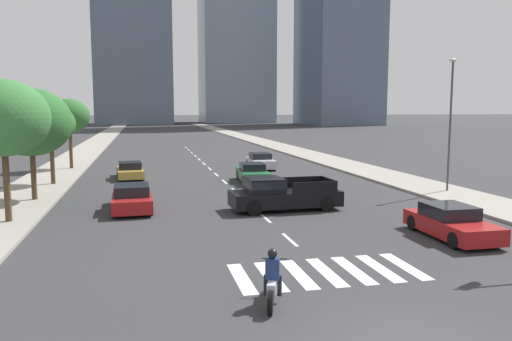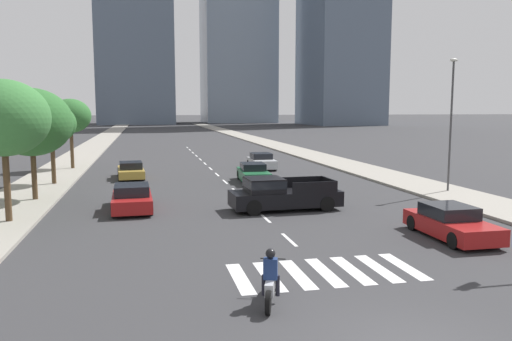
{
  "view_description": "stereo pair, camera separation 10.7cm",
  "coord_description": "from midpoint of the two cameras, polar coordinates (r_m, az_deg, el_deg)",
  "views": [
    {
      "loc": [
        -5.49,
        -9.09,
        5.07
      ],
      "look_at": [
        0.0,
        15.24,
        2.0
      ],
      "focal_mm": 35.24,
      "sensor_mm": 36.0,
      "label": 1
    },
    {
      "loc": [
        -5.38,
        -9.11,
        5.07
      ],
      "look_at": [
        0.0,
        15.24,
        2.0
      ],
      "focal_mm": 35.24,
      "sensor_mm": 36.0,
      "label": 2
    }
  ],
  "objects": [
    {
      "name": "street_tree_third",
      "position": [
        35.55,
        -22.13,
        4.91
      ],
      "size": [
        3.14,
        3.14,
        5.29
      ],
      "color": "#4C3823",
      "rests_on": "sidewalk_west"
    },
    {
      "name": "sedan_red_3",
      "position": [
        26.06,
        -13.78,
        -3.05
      ],
      "size": [
        2.04,
        4.68,
        1.31
      ],
      "rotation": [
        0.0,
        0.0,
        1.6
      ],
      "color": "maroon",
      "rests_on": "ground"
    },
    {
      "name": "sedan_red_4",
      "position": [
        21.36,
        21.37,
        -5.57
      ],
      "size": [
        1.93,
        4.34,
        1.29
      ],
      "rotation": [
        0.0,
        0.0,
        -1.58
      ],
      "color": "maroon",
      "rests_on": "ground"
    },
    {
      "name": "lane_divider_center",
      "position": [
        42.99,
        -5.11,
        0.22
      ],
      "size": [
        0.14,
        50.0,
        0.01
      ],
      "color": "silver",
      "rests_on": "ground"
    },
    {
      "name": "motorcycle_lead",
      "position": [
        13.46,
        1.91,
        -12.47
      ],
      "size": [
        0.97,
        2.08,
        1.49
      ],
      "rotation": [
        0.0,
        0.0,
        1.24
      ],
      "color": "black",
      "rests_on": "ground"
    },
    {
      "name": "sidewalk_west",
      "position": [
        39.99,
        -22.04,
        -0.67
      ],
      "size": [
        4.0,
        260.0,
        0.15
      ],
      "primitive_type": "cube",
      "color": "gray",
      "rests_on": "ground"
    },
    {
      "name": "street_lamp_east",
      "position": [
        32.23,
        21.38,
        5.85
      ],
      "size": [
        0.5,
        0.24,
        7.86
      ],
      "color": "#3F3F42",
      "rests_on": "sidewalk_east"
    },
    {
      "name": "sidewalk_east",
      "position": [
        43.17,
        11.68,
        0.23
      ],
      "size": [
        4.0,
        260.0,
        0.15
      ],
      "primitive_type": "cube",
      "color": "gray",
      "rests_on": "ground"
    },
    {
      "name": "sedan_green_0",
      "position": [
        34.88,
        -0.23,
        -0.33
      ],
      "size": [
        2.1,
        4.74,
        1.31
      ],
      "rotation": [
        0.0,
        0.0,
        -1.63
      ],
      "color": "#1E6038",
      "rests_on": "ground"
    },
    {
      "name": "pickup_truck",
      "position": [
        25.27,
        2.86,
        -2.69
      ],
      "size": [
        5.58,
        2.28,
        1.67
      ],
      "rotation": [
        0.0,
        0.0,
        3.18
      ],
      "color": "black",
      "rests_on": "ground"
    },
    {
      "name": "street_tree_fourth",
      "position": [
        44.34,
        -20.25,
        5.82
      ],
      "size": [
        3.3,
        3.3,
        5.75
      ],
      "color": "#4C3823",
      "rests_on": "sidewalk_west"
    },
    {
      "name": "street_tree_second",
      "position": [
        29.7,
        -24.06,
        5.02
      ],
      "size": [
        4.31,
        4.31,
        6.04
      ],
      "color": "#4C3823",
      "rests_on": "sidewalk_west"
    },
    {
      "name": "street_tree_nearest",
      "position": [
        24.31,
        -26.68,
        5.33
      ],
      "size": [
        3.93,
        3.93,
        6.2
      ],
      "color": "#4C3823",
      "rests_on": "sidewalk_west"
    },
    {
      "name": "sedan_gold_1",
      "position": [
        37.98,
        -13.95,
        -0.0
      ],
      "size": [
        2.07,
        4.58,
        1.22
      ],
      "rotation": [
        0.0,
        0.0,
        1.63
      ],
      "color": "#B28E38",
      "rests_on": "ground"
    },
    {
      "name": "crosswalk_near",
      "position": [
        16.16,
        8.03,
        -11.34
      ],
      "size": [
        5.85,
        2.83,
        0.01
      ],
      "color": "silver",
      "rests_on": "ground"
    },
    {
      "name": "sedan_silver_2",
      "position": [
        42.69,
        0.7,
        1.03
      ],
      "size": [
        2.01,
        4.38,
        1.32
      ],
      "rotation": [
        0.0,
        0.0,
        -1.6
      ],
      "color": "#B7BABF",
      "rests_on": "ground"
    }
  ]
}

